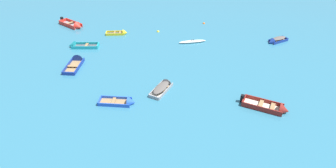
{
  "coord_description": "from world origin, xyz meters",
  "views": [
    {
      "loc": [
        5.23,
        1.36,
        15.91
      ],
      "look_at": [
        0.0,
        24.53,
        0.15
      ],
      "focal_mm": 30.32,
      "sensor_mm": 36.0,
      "label": 1
    }
  ],
  "objects_px": {
    "rowboat_maroon_midfield_left": "(273,108)",
    "rowboat_grey_cluster_inner": "(164,86)",
    "rowboat_deep_blue_distant_center": "(276,40)",
    "mooring_buoy_outer_edge": "(204,24)",
    "rowboat_red_back_row_left": "(75,26)",
    "mooring_buoy_between_boats_right": "(158,32)",
    "rowboat_deep_blue_back_row_center": "(77,61)",
    "kayak_white_near_camera": "(192,41)",
    "rowboat_blue_far_left": "(125,102)",
    "rowboat_turquoise_near_left": "(78,46)",
    "rowboat_yellow_far_back": "(121,33)"
  },
  "relations": [
    {
      "from": "rowboat_deep_blue_distant_center",
      "to": "mooring_buoy_outer_edge",
      "type": "bearing_deg",
      "value": 155.96
    },
    {
      "from": "rowboat_yellow_far_back",
      "to": "kayak_white_near_camera",
      "type": "xyz_separation_m",
      "value": [
        10.04,
        -0.55,
        0.01
      ]
    },
    {
      "from": "rowboat_maroon_midfield_left",
      "to": "rowboat_grey_cluster_inner",
      "type": "height_order",
      "value": "rowboat_maroon_midfield_left"
    },
    {
      "from": "mooring_buoy_outer_edge",
      "to": "rowboat_maroon_midfield_left",
      "type": "bearing_deg",
      "value": -66.35
    },
    {
      "from": "mooring_buoy_outer_edge",
      "to": "rowboat_red_back_row_left",
      "type": "bearing_deg",
      "value": -163.19
    },
    {
      "from": "rowboat_deep_blue_distant_center",
      "to": "mooring_buoy_outer_edge",
      "type": "xyz_separation_m",
      "value": [
        -9.89,
        4.41,
        -0.26
      ]
    },
    {
      "from": "rowboat_deep_blue_distant_center",
      "to": "rowboat_yellow_far_back",
      "type": "relative_size",
      "value": 0.94
    },
    {
      "from": "rowboat_blue_far_left",
      "to": "rowboat_deep_blue_back_row_center",
      "type": "bearing_deg",
      "value": 142.75
    },
    {
      "from": "rowboat_deep_blue_distant_center",
      "to": "rowboat_red_back_row_left",
      "type": "bearing_deg",
      "value": -177.79
    },
    {
      "from": "rowboat_deep_blue_distant_center",
      "to": "rowboat_yellow_far_back",
      "type": "xyz_separation_m",
      "value": [
        -20.62,
        -1.98,
        -0.12
      ]
    },
    {
      "from": "mooring_buoy_outer_edge",
      "to": "mooring_buoy_between_boats_right",
      "type": "bearing_deg",
      "value": -142.82
    },
    {
      "from": "rowboat_deep_blue_distant_center",
      "to": "rowboat_turquoise_near_left",
      "type": "xyz_separation_m",
      "value": [
        -24.51,
        -7.03,
        -0.08
      ]
    },
    {
      "from": "rowboat_grey_cluster_inner",
      "to": "rowboat_deep_blue_distant_center",
      "type": "bearing_deg",
      "value": 49.1
    },
    {
      "from": "rowboat_grey_cluster_inner",
      "to": "rowboat_deep_blue_back_row_center",
      "type": "distance_m",
      "value": 11.25
    },
    {
      "from": "rowboat_red_back_row_left",
      "to": "mooring_buoy_between_boats_right",
      "type": "height_order",
      "value": "rowboat_red_back_row_left"
    },
    {
      "from": "rowboat_yellow_far_back",
      "to": "rowboat_red_back_row_left",
      "type": "bearing_deg",
      "value": 173.21
    },
    {
      "from": "rowboat_deep_blue_distant_center",
      "to": "kayak_white_near_camera",
      "type": "distance_m",
      "value": 10.88
    },
    {
      "from": "rowboat_maroon_midfield_left",
      "to": "kayak_white_near_camera",
      "type": "height_order",
      "value": "rowboat_maroon_midfield_left"
    },
    {
      "from": "rowboat_turquoise_near_left",
      "to": "rowboat_deep_blue_back_row_center",
      "type": "relative_size",
      "value": 0.97
    },
    {
      "from": "rowboat_maroon_midfield_left",
      "to": "mooring_buoy_outer_edge",
      "type": "xyz_separation_m",
      "value": [
        -8.41,
        19.19,
        -0.22
      ]
    },
    {
      "from": "rowboat_turquoise_near_left",
      "to": "mooring_buoy_outer_edge",
      "type": "relative_size",
      "value": 10.73
    },
    {
      "from": "kayak_white_near_camera",
      "to": "rowboat_deep_blue_distant_center",
      "type": "bearing_deg",
      "value": 13.45
    },
    {
      "from": "rowboat_blue_far_left",
      "to": "mooring_buoy_outer_edge",
      "type": "bearing_deg",
      "value": 77.28
    },
    {
      "from": "rowboat_deep_blue_distant_center",
      "to": "rowboat_grey_cluster_inner",
      "type": "height_order",
      "value": "rowboat_grey_cluster_inner"
    },
    {
      "from": "rowboat_turquoise_near_left",
      "to": "rowboat_blue_far_left",
      "type": "distance_m",
      "value": 13.86
    },
    {
      "from": "rowboat_deep_blue_back_row_center",
      "to": "mooring_buoy_outer_edge",
      "type": "distance_m",
      "value": 19.82
    },
    {
      "from": "rowboat_maroon_midfield_left",
      "to": "kayak_white_near_camera",
      "type": "relative_size",
      "value": 1.24
    },
    {
      "from": "rowboat_maroon_midfield_left",
      "to": "rowboat_red_back_row_left",
      "type": "relative_size",
      "value": 0.95
    },
    {
      "from": "rowboat_turquoise_near_left",
      "to": "rowboat_grey_cluster_inner",
      "type": "distance_m",
      "value": 14.33
    },
    {
      "from": "rowboat_red_back_row_left",
      "to": "mooring_buoy_between_boats_right",
      "type": "relative_size",
      "value": 11.71
    },
    {
      "from": "rowboat_turquoise_near_left",
      "to": "rowboat_blue_far_left",
      "type": "xyz_separation_m",
      "value": [
        9.82,
        -9.78,
        -0.02
      ]
    },
    {
      "from": "rowboat_deep_blue_back_row_center",
      "to": "mooring_buoy_outer_edge",
      "type": "relative_size",
      "value": 11.01
    },
    {
      "from": "rowboat_grey_cluster_inner",
      "to": "kayak_white_near_camera",
      "type": "bearing_deg",
      "value": 83.88
    },
    {
      "from": "rowboat_turquoise_near_left",
      "to": "rowboat_red_back_row_left",
      "type": "distance_m",
      "value": 6.95
    },
    {
      "from": "rowboat_yellow_far_back",
      "to": "rowboat_grey_cluster_inner",
      "type": "height_order",
      "value": "rowboat_grey_cluster_inner"
    },
    {
      "from": "rowboat_deep_blue_back_row_center",
      "to": "mooring_buoy_outer_edge",
      "type": "xyz_separation_m",
      "value": [
        12.76,
        15.17,
        -0.18
      ]
    },
    {
      "from": "rowboat_maroon_midfield_left",
      "to": "mooring_buoy_between_boats_right",
      "type": "xyz_separation_m",
      "value": [
        -14.33,
        14.69,
        -0.22
      ]
    },
    {
      "from": "rowboat_deep_blue_distant_center",
      "to": "mooring_buoy_outer_edge",
      "type": "distance_m",
      "value": 10.84
    },
    {
      "from": "kayak_white_near_camera",
      "to": "mooring_buoy_between_boats_right",
      "type": "distance_m",
      "value": 5.79
    },
    {
      "from": "kayak_white_near_camera",
      "to": "rowboat_deep_blue_back_row_center",
      "type": "distance_m",
      "value": 14.61
    },
    {
      "from": "rowboat_turquoise_near_left",
      "to": "mooring_buoy_outer_edge",
      "type": "bearing_deg",
      "value": 38.07
    },
    {
      "from": "rowboat_yellow_far_back",
      "to": "mooring_buoy_outer_edge",
      "type": "bearing_deg",
      "value": 30.78
    },
    {
      "from": "rowboat_deep_blue_back_row_center",
      "to": "mooring_buoy_between_boats_right",
      "type": "height_order",
      "value": "rowboat_deep_blue_back_row_center"
    },
    {
      "from": "rowboat_turquoise_near_left",
      "to": "mooring_buoy_between_boats_right",
      "type": "distance_m",
      "value": 11.12
    },
    {
      "from": "rowboat_maroon_midfield_left",
      "to": "mooring_buoy_outer_edge",
      "type": "height_order",
      "value": "rowboat_maroon_midfield_left"
    },
    {
      "from": "kayak_white_near_camera",
      "to": "rowboat_blue_far_left",
      "type": "xyz_separation_m",
      "value": [
        -4.1,
        -14.28,
        0.0
      ]
    },
    {
      "from": "rowboat_yellow_far_back",
      "to": "rowboat_blue_far_left",
      "type": "distance_m",
      "value": 15.98
    },
    {
      "from": "rowboat_grey_cluster_inner",
      "to": "rowboat_blue_far_left",
      "type": "relative_size",
      "value": 1.0
    },
    {
      "from": "rowboat_red_back_row_left",
      "to": "rowboat_maroon_midfield_left",
      "type": "bearing_deg",
      "value": -27.23
    },
    {
      "from": "rowboat_deep_blue_back_row_center",
      "to": "kayak_white_near_camera",
      "type": "bearing_deg",
      "value": 34.26
    }
  ]
}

